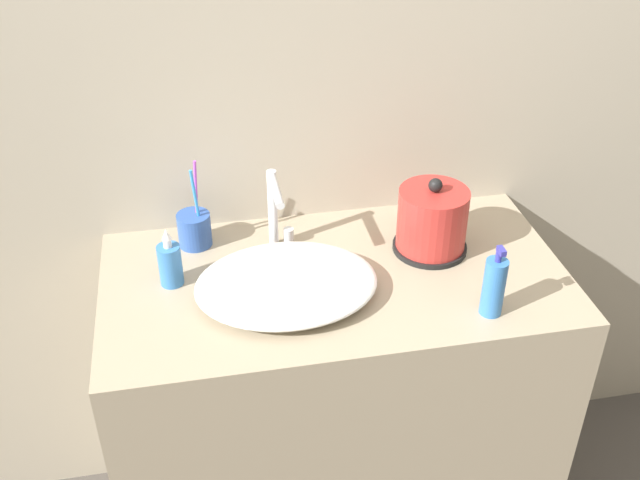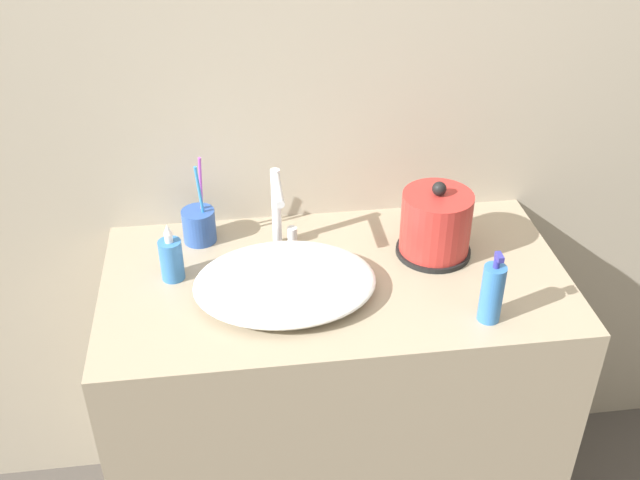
{
  "view_description": "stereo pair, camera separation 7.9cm",
  "coord_description": "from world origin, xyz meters",
  "px_view_note": "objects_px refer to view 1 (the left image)",
  "views": [
    {
      "loc": [
        -0.29,
        -1.04,
        1.82
      ],
      "look_at": [
        -0.03,
        0.27,
        0.94
      ],
      "focal_mm": 42.0,
      "sensor_mm": 36.0,
      "label": 1
    },
    {
      "loc": [
        -0.21,
        -1.05,
        1.82
      ],
      "look_at": [
        -0.03,
        0.27,
        0.94
      ],
      "focal_mm": 42.0,
      "sensor_mm": 36.0,
      "label": 2
    }
  ],
  "objects_px": {
    "toothbrush_cup": "(195,229)",
    "shampoo_bottle": "(170,263)",
    "lotion_bottle": "(494,286)",
    "electric_kettle": "(432,223)",
    "faucet": "(276,208)"
  },
  "relations": [
    {
      "from": "electric_kettle",
      "to": "toothbrush_cup",
      "type": "distance_m",
      "value": 0.55
    },
    {
      "from": "faucet",
      "to": "electric_kettle",
      "type": "bearing_deg",
      "value": -10.91
    },
    {
      "from": "toothbrush_cup",
      "to": "lotion_bottle",
      "type": "distance_m",
      "value": 0.69
    },
    {
      "from": "electric_kettle",
      "to": "shampoo_bottle",
      "type": "relative_size",
      "value": 1.34
    },
    {
      "from": "electric_kettle",
      "to": "toothbrush_cup",
      "type": "height_order",
      "value": "toothbrush_cup"
    },
    {
      "from": "electric_kettle",
      "to": "lotion_bottle",
      "type": "relative_size",
      "value": 1.13
    },
    {
      "from": "faucet",
      "to": "lotion_bottle",
      "type": "bearing_deg",
      "value": -38.31
    },
    {
      "from": "electric_kettle",
      "to": "lotion_bottle",
      "type": "height_order",
      "value": "electric_kettle"
    },
    {
      "from": "lotion_bottle",
      "to": "electric_kettle",
      "type": "bearing_deg",
      "value": 101.56
    },
    {
      "from": "shampoo_bottle",
      "to": "lotion_bottle",
      "type": "bearing_deg",
      "value": -19.52
    },
    {
      "from": "toothbrush_cup",
      "to": "shampoo_bottle",
      "type": "xyz_separation_m",
      "value": [
        -0.06,
        -0.14,
        0.01
      ]
    },
    {
      "from": "faucet",
      "to": "lotion_bottle",
      "type": "relative_size",
      "value": 1.19
    },
    {
      "from": "electric_kettle",
      "to": "shampoo_bottle",
      "type": "distance_m",
      "value": 0.59
    },
    {
      "from": "lotion_bottle",
      "to": "toothbrush_cup",
      "type": "bearing_deg",
      "value": 147.53
    },
    {
      "from": "lotion_bottle",
      "to": "shampoo_bottle",
      "type": "xyz_separation_m",
      "value": [
        -0.64,
        0.23,
        -0.01
      ]
    }
  ]
}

